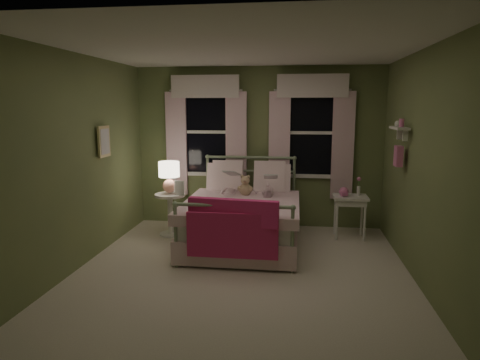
# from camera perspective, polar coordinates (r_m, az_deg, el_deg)

# --- Properties ---
(room_shell) EXTENTS (4.20, 4.20, 4.20)m
(room_shell) POSITION_cam_1_polar(r_m,az_deg,el_deg) (4.95, 0.24, 2.04)
(room_shell) COLOR silver
(room_shell) RESTS_ON ground
(bed) EXTENTS (1.58, 2.04, 1.18)m
(bed) POSITION_cam_1_polar(r_m,az_deg,el_deg) (6.15, 0.43, -5.10)
(bed) COLOR white
(bed) RESTS_ON ground
(pink_throw) EXTENTS (1.10, 0.23, 0.71)m
(pink_throw) POSITION_cam_1_polar(r_m,az_deg,el_deg) (5.11, -1.00, -5.60)
(pink_throw) COLOR #E32C75
(pink_throw) RESTS_ON bed
(child_left) EXTENTS (0.32, 0.23, 0.79)m
(child_left) POSITION_cam_1_polar(r_m,az_deg,el_deg) (6.48, -1.56, 0.91)
(child_left) COLOR #F7D1DD
(child_left) RESTS_ON bed
(child_right) EXTENTS (0.35, 0.29, 0.66)m
(child_right) POSITION_cam_1_polar(r_m,az_deg,el_deg) (6.43, 3.37, 0.22)
(child_right) COLOR #F7D1DD
(child_right) RESTS_ON bed
(book_left) EXTENTS (0.22, 0.17, 0.26)m
(book_left) POSITION_cam_1_polar(r_m,az_deg,el_deg) (6.24, -1.93, 0.53)
(book_left) COLOR beige
(book_left) RESTS_ON child_left
(book_right) EXTENTS (0.20, 0.12, 0.26)m
(book_right) POSITION_cam_1_polar(r_m,az_deg,el_deg) (6.18, 3.21, 0.03)
(book_right) COLOR beige
(book_right) RESTS_ON child_right
(teddy_bear) EXTENTS (0.23, 0.19, 0.31)m
(teddy_bear) POSITION_cam_1_polar(r_m,az_deg,el_deg) (6.32, 0.73, -0.92)
(teddy_bear) COLOR tan
(teddy_bear) RESTS_ON bed
(nightstand_left) EXTENTS (0.46, 0.46, 0.65)m
(nightstand_left) POSITION_cam_1_polar(r_m,az_deg,el_deg) (6.66, -9.30, -3.78)
(nightstand_left) COLOR white
(nightstand_left) RESTS_ON ground
(table_lamp) EXTENTS (0.31, 0.31, 0.48)m
(table_lamp) POSITION_cam_1_polar(r_m,az_deg,el_deg) (6.55, -9.43, 0.78)
(table_lamp) COLOR #FFAE96
(table_lamp) RESTS_ON nightstand_left
(book_nightstand) EXTENTS (0.21, 0.26, 0.02)m
(book_nightstand) POSITION_cam_1_polar(r_m,az_deg,el_deg) (6.50, -8.72, -1.93)
(book_nightstand) COLOR beige
(book_nightstand) RESTS_ON nightstand_left
(nightstand_right) EXTENTS (0.50, 0.40, 0.64)m
(nightstand_right) POSITION_cam_1_polar(r_m,az_deg,el_deg) (6.60, 14.48, -2.91)
(nightstand_right) COLOR white
(nightstand_right) RESTS_ON ground
(pink_toy) EXTENTS (0.14, 0.20, 0.14)m
(pink_toy) POSITION_cam_1_polar(r_m,az_deg,el_deg) (6.55, 13.68, -1.55)
(pink_toy) COLOR pink
(pink_toy) RESTS_ON nightstand_right
(bud_vase) EXTENTS (0.06, 0.06, 0.28)m
(bud_vase) POSITION_cam_1_polar(r_m,az_deg,el_deg) (6.62, 15.55, -0.81)
(bud_vase) COLOR white
(bud_vase) RESTS_ON nightstand_right
(window_left) EXTENTS (1.34, 0.13, 1.96)m
(window_left) POSITION_cam_1_polar(r_m,az_deg,el_deg) (7.06, -4.55, 6.98)
(window_left) COLOR black
(window_left) RESTS_ON room_shell
(window_right) EXTENTS (1.34, 0.13, 1.96)m
(window_right) POSITION_cam_1_polar(r_m,az_deg,el_deg) (6.91, 9.48, 6.81)
(window_right) COLOR black
(window_right) RESTS_ON room_shell
(wall_shelf) EXTENTS (0.15, 0.50, 0.60)m
(wall_shelf) POSITION_cam_1_polar(r_m,az_deg,el_deg) (5.73, 20.45, 4.74)
(wall_shelf) COLOR white
(wall_shelf) RESTS_ON room_shell
(framed_picture) EXTENTS (0.03, 0.32, 0.42)m
(framed_picture) POSITION_cam_1_polar(r_m,az_deg,el_deg) (6.06, -17.67, 4.91)
(framed_picture) COLOR beige
(framed_picture) RESTS_ON room_shell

